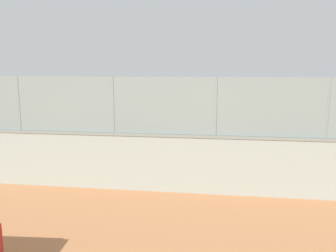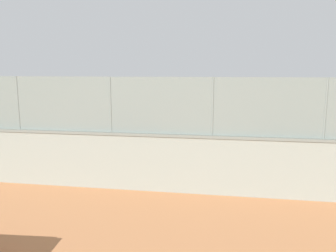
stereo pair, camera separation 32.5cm
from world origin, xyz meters
TOP-DOWN VIEW (x-y plane):
  - ground_plane at (0.00, 0.00)m, footprint 260.00×260.00m
  - perimeter_wall at (1.51, 10.87)m, footprint 25.00×0.62m
  - fence_panel_on_wall at (1.51, 10.87)m, footprint 24.57×0.36m
  - player_baseline_waiting at (5.42, 4.88)m, footprint 0.91×0.95m
  - player_near_wall_returning at (-5.31, 3.40)m, footprint 0.72×1.24m
  - sports_ball at (5.86, 5.61)m, footprint 0.22×0.22m

SIDE VIEW (x-z plane):
  - ground_plane at x=0.00m, z-range 0.00..0.00m
  - player_baseline_waiting at x=5.42m, z-range 0.13..1.62m
  - perimeter_wall at x=1.51m, z-range 0.01..1.79m
  - player_near_wall_returning at x=-5.31m, z-range 0.14..1.74m
  - sports_ball at x=5.86m, z-range 0.89..1.11m
  - fence_panel_on_wall at x=1.51m, z-range 1.78..3.46m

